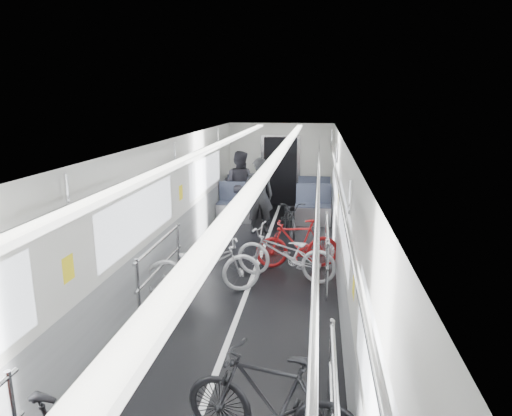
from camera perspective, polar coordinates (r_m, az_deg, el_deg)
The scene contains 8 objects.
car_shell at distance 8.27m, azimuth 0.01°, elevation -0.15°, with size 3.02×14.01×2.41m.
bike_left_far at distance 7.40m, azimuth -6.61°, elevation -7.12°, with size 0.65×1.86×0.98m, color #A9AAAE.
bike_right_near at distance 4.35m, azimuth 1.94°, elevation -23.08°, with size 0.46×1.64×0.99m, color black.
bike_right_mid at distance 7.94m, azimuth 3.67°, elevation -5.72°, with size 0.62×1.79×0.94m, color #B0B0B5.
bike_right_far at distance 8.50m, azimuth 5.20°, elevation -4.48°, with size 0.44×1.55×0.93m, color maroon.
bike_aisle at distance 10.52m, azimuth 4.23°, elevation -1.15°, with size 0.56×1.61×0.85m, color black.
person_standing at distance 10.57m, azimuth 0.40°, elevation 1.57°, with size 0.65×0.43×1.78m, color black.
person_seated at distance 12.03m, azimuth -2.07°, elevation 2.99°, with size 0.86×0.67×1.76m, color #27262C.
Camera 1 is at (1.10, -6.18, 3.09)m, focal length 32.00 mm.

